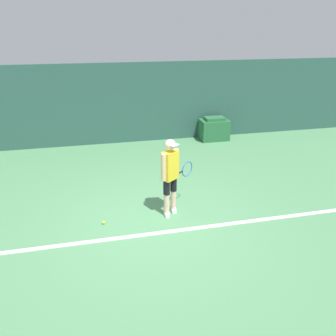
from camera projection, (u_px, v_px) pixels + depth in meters
ground_plane at (155, 222)px, 6.79m from camera, size 24.00×24.00×0.00m
back_wall at (126, 104)px, 10.94m from camera, size 24.00×0.10×2.67m
court_baseline at (159, 233)px, 6.41m from camera, size 21.60×0.10×0.01m
tennis_player at (171, 174)px, 6.75m from camera, size 0.81×0.63×1.68m
tennis_ball at (104, 223)px, 6.71m from camera, size 0.07×0.07×0.07m
covered_chair at (214, 129)px, 11.55m from camera, size 0.99×0.64×0.81m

